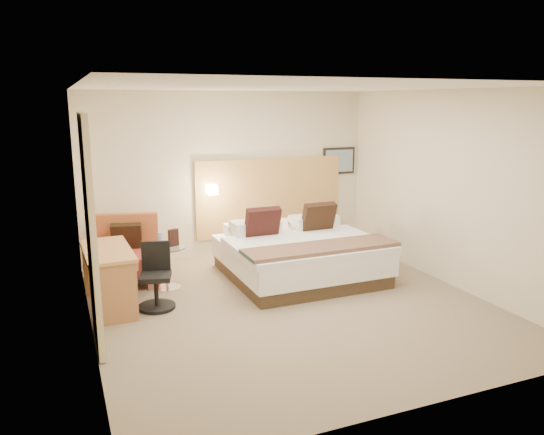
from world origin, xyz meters
name	(u,v)px	position (x,y,z in m)	size (l,w,h in m)	color
floor	(292,306)	(0.00, 0.00, -0.01)	(4.80, 5.00, 0.02)	#7E6C55
ceiling	(294,86)	(0.00, 0.00, 2.71)	(4.80, 5.00, 0.02)	white
wall_back	(230,175)	(0.00, 2.51, 1.35)	(4.80, 0.02, 2.70)	beige
wall_front	(424,256)	(0.00, -2.51, 1.35)	(4.80, 0.02, 2.70)	beige
wall_left	(83,217)	(-2.41, 0.00, 1.35)	(0.02, 5.00, 2.70)	beige
wall_right	(451,189)	(2.41, 0.00, 1.35)	(0.02, 5.00, 2.70)	beige
headboard_panel	(270,196)	(0.70, 2.47, 0.95)	(2.60, 0.04, 1.30)	tan
art_frame	(339,161)	(2.02, 2.48, 1.50)	(0.62, 0.03, 0.47)	black
art_canvas	(339,161)	(2.02, 2.46, 1.50)	(0.54, 0.01, 0.39)	slate
lamp_arm	(211,189)	(-0.35, 2.42, 1.15)	(0.02, 0.02, 0.12)	white
lamp_shade	(212,190)	(-0.35, 2.36, 1.15)	(0.15, 0.15, 0.15)	#FEECC6
curtain	(91,234)	(-2.36, -0.25, 1.22)	(0.06, 0.90, 2.42)	beige
bottle_a	(160,240)	(-1.40, 1.24, 0.70)	(0.06, 0.06, 0.21)	#9CBAF1
menu_folder	(173,238)	(-1.22, 1.24, 0.71)	(0.14, 0.05, 0.23)	black
bed	(299,254)	(0.57, 1.01, 0.34)	(2.16, 2.08, 1.03)	#3C2C1E
lounge_chair	(127,256)	(-1.80, 1.75, 0.37)	(1.04, 0.96, 0.94)	#AF8152
side_table	(167,265)	(-1.33, 1.23, 0.33)	(0.67, 0.67, 0.59)	white
desk	(110,261)	(-2.11, 0.82, 0.60)	(0.59, 1.23, 0.76)	#BE854A
desk_chair	(156,282)	(-1.59, 0.59, 0.34)	(0.57, 0.57, 0.82)	black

